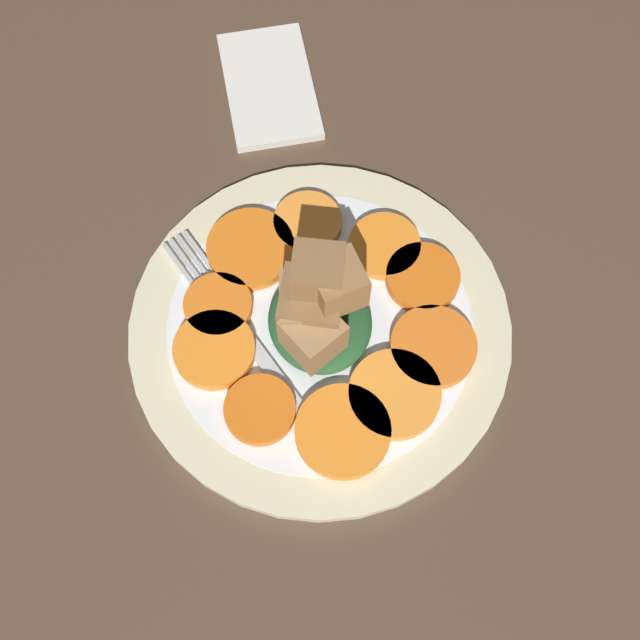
{
  "coord_description": "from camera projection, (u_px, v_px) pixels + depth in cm",
  "views": [
    {
      "loc": [
        24.56,
        -4.72,
        61.29
      ],
      "look_at": [
        0.0,
        0.0,
        4.1
      ],
      "focal_mm": 45.0,
      "sensor_mm": 36.0,
      "label": 1
    }
  ],
  "objects": [
    {
      "name": "carrot_slice_3",
      "position": [
        218.0,
        306.0,
        0.63
      ],
      "size": [
        5.45,
        5.45,
        1.05
      ],
      "primitive_type": "cylinder",
      "color": "orange",
      "rests_on": "plate"
    },
    {
      "name": "center_pile",
      "position": [
        315.0,
        307.0,
        0.6
      ],
      "size": [
        9.26,
        8.12,
        9.05
      ],
      "color": "#235128",
      "rests_on": "plate"
    },
    {
      "name": "carrot_slice_4",
      "position": [
        214.0,
        350.0,
        0.62
      ],
      "size": [
        6.39,
        6.39,
        1.05
      ],
      "primitive_type": "cylinder",
      "color": "orange",
      "rests_on": "plate"
    },
    {
      "name": "carrot_slice_2",
      "position": [
        251.0,
        249.0,
        0.65
      ],
      "size": [
        7.21,
        7.21,
        1.05
      ],
      "primitive_type": "cylinder",
      "color": "orange",
      "rests_on": "plate"
    },
    {
      "name": "carrot_slice_9",
      "position": [
        423.0,
        277.0,
        0.64
      ],
      "size": [
        5.99,
        5.99,
        1.05
      ],
      "primitive_type": "cylinder",
      "color": "orange",
      "rests_on": "plate"
    },
    {
      "name": "napkin",
      "position": [
        270.0,
        86.0,
        0.74
      ],
      "size": [
        13.17,
        7.9,
        0.8
      ],
      "color": "silver",
      "rests_on": "table_slab"
    },
    {
      "name": "carrot_slice_8",
      "position": [
        433.0,
        347.0,
        0.62
      ],
      "size": [
        6.72,
        6.72,
        1.05
      ],
      "primitive_type": "cylinder",
      "color": "orange",
      "rests_on": "plate"
    },
    {
      "name": "carrot_slice_0",
      "position": [
        385.0,
        246.0,
        0.66
      ],
      "size": [
        5.87,
        5.87,
        1.05
      ],
      "primitive_type": "cylinder",
      "color": "orange",
      "rests_on": "plate"
    },
    {
      "name": "fork",
      "position": [
        232.0,
        317.0,
        0.63
      ],
      "size": [
        17.53,
        9.24,
        0.4
      ],
      "rotation": [
        0.0,
        0.0,
        0.43
      ],
      "color": "#B2B2B7",
      "rests_on": "plate"
    },
    {
      "name": "carrot_slice_1",
      "position": [
        308.0,
        223.0,
        0.66
      ],
      "size": [
        5.68,
        5.68,
        1.05
      ],
      "primitive_type": "cylinder",
      "color": "orange",
      "rests_on": "plate"
    },
    {
      "name": "table_slab",
      "position": [
        320.0,
        335.0,
        0.65
      ],
      "size": [
        120.0,
        120.0,
        2.0
      ],
      "primitive_type": "cube",
      "color": "#4C3828",
      "rests_on": "ground"
    },
    {
      "name": "carrot_slice_6",
      "position": [
        338.0,
        432.0,
        0.59
      ],
      "size": [
        7.18,
        7.18,
        1.05
      ],
      "primitive_type": "cylinder",
      "color": "orange",
      "rests_on": "plate"
    },
    {
      "name": "carrot_slice_7",
      "position": [
        394.0,
        394.0,
        0.6
      ],
      "size": [
        7.03,
        7.03,
        1.05
      ],
      "primitive_type": "cylinder",
      "color": "orange",
      "rests_on": "plate"
    },
    {
      "name": "carrot_slice_5",
      "position": [
        260.0,
        410.0,
        0.6
      ],
      "size": [
        5.43,
        5.43,
        1.05
      ],
      "primitive_type": "cylinder",
      "color": "orange",
      "rests_on": "plate"
    },
    {
      "name": "plate",
      "position": [
        320.0,
        328.0,
        0.64
      ],
      "size": [
        30.4,
        30.4,
        1.05
      ],
      "color": "beige",
      "rests_on": "table_slab"
    }
  ]
}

